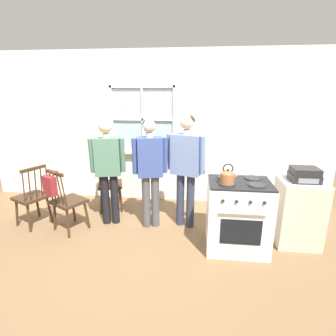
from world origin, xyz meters
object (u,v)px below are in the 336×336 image
kettle (228,177)px  chair_by_window (68,202)px  person_adult_right (186,161)px  stove (237,214)px  person_elderly_left (108,162)px  stereo (305,175)px  chair_center_cluster (109,185)px  chair_near_wall (32,198)px  handbag (50,185)px  side_counter (298,212)px  potted_plant (156,149)px  person_teen_center (150,165)px

kettle → chair_by_window: bearing=172.2°
person_adult_right → stove: person_adult_right is taller
person_elderly_left → stereo: 2.70m
chair_center_cluster → person_elderly_left: 0.77m
chair_by_window → person_elderly_left: size_ratio=0.58×
stove → person_elderly_left: bearing=166.2°
chair_near_wall → person_adult_right: size_ratio=0.56×
handbag → person_elderly_left: bearing=36.4°
chair_center_cluster → chair_by_window: bearing=138.3°
chair_near_wall → handbag: same height
chair_by_window → handbag: size_ratio=3.11×
kettle → side_counter: size_ratio=0.27×
person_elderly_left → stereo: bearing=-18.5°
chair_near_wall → person_adult_right: (2.33, 0.23, 0.59)m
chair_center_cluster → stove: stove is taller
person_elderly_left → potted_plant: bearing=46.8°
chair_center_cluster → stove: 2.26m
person_elderly_left → person_adult_right: (1.16, 0.05, 0.04)m
chair_by_window → person_teen_center: person_teen_center is taller
chair_near_wall → stove: (3.03, -0.27, 0.02)m
handbag → side_counter: bearing=3.8°
chair_by_window → stereo: bearing=-149.8°
kettle → potted_plant: (-1.11, 1.56, -0.03)m
person_adult_right → person_teen_center: bearing=-152.2°
person_teen_center → side_counter: 2.12m
stove → handbag: bearing=-179.3°
person_teen_center → stereo: person_teen_center is taller
chair_near_wall → person_adult_right: 2.41m
chair_center_cluster → handbag: bearing=137.0°
chair_near_wall → person_teen_center: (1.81, 0.16, 0.53)m
person_adult_right → handbag: bearing=-144.2°
potted_plant → side_counter: (2.11, -1.24, -0.55)m
potted_plant → handbag: size_ratio=0.75×
person_adult_right → kettle: person_adult_right is taller
chair_by_window → person_teen_center: bearing=-137.6°
stove → side_counter: 0.84m
stove → handbag: 2.54m
person_elderly_left → kettle: bearing=-31.6°
chair_by_window → potted_plant: potted_plant is taller
chair_near_wall → person_elderly_left: 1.30m
person_adult_right → handbag: size_ratio=5.54×
handbag → chair_near_wall: bearing=149.4°
person_elderly_left → kettle: size_ratio=6.62×
kettle → potted_plant: 1.92m
person_adult_right → handbag: (-1.82, -0.53, -0.26)m
stereo → person_elderly_left: bearing=173.9°
chair_by_window → side_counter: 3.23m
person_adult_right → stereo: (1.52, -0.33, -0.05)m
person_adult_right → chair_near_wall: bearing=-154.7°
handbag → side_counter: handbag is taller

